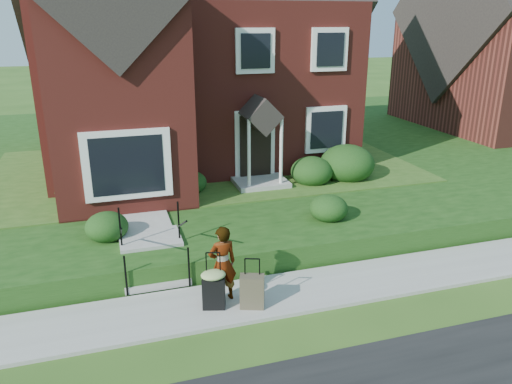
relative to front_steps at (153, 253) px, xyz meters
name	(u,v)px	position (x,y,z in m)	size (l,w,h in m)	color
ground	(284,295)	(2.50, -1.84, -0.47)	(120.00, 120.00, 0.00)	#2D5119
sidewalk	(284,294)	(2.50, -1.84, -0.43)	(60.00, 1.60, 0.08)	#9E9B93
terrace	(283,147)	(6.50, 9.06, -0.17)	(44.00, 20.00, 0.60)	#193D10
walkway	(140,201)	(0.00, 3.16, 0.16)	(1.20, 6.00, 0.06)	#9E9B93
main_house	(185,26)	(2.29, 7.76, 4.79)	(10.40, 10.20, 9.40)	maroon
front_steps	(153,253)	(0.00, 0.00, 0.00)	(1.40, 2.02, 1.50)	#9E9B93
foundation_shrubs	(254,175)	(3.33, 3.05, 0.64)	(9.71, 4.36, 1.22)	black
woman	(222,264)	(1.21, -1.73, 0.41)	(0.58, 0.38, 1.60)	#999999
suitcase_black	(214,287)	(0.96, -1.98, 0.06)	(0.58, 0.52, 1.18)	black
suitcase_olive	(252,291)	(1.69, -2.18, -0.05)	(0.54, 0.41, 1.03)	#4B4532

